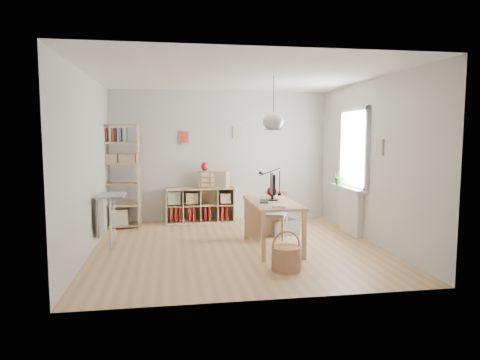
{
  "coord_description": "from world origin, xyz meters",
  "views": [
    {
      "loc": [
        -1.02,
        -6.65,
        1.79
      ],
      "look_at": [
        0.1,
        0.3,
        1.05
      ],
      "focal_mm": 32.0,
      "sensor_mm": 36.0,
      "label": 1
    }
  ],
  "objects": [
    {
      "name": "monitor",
      "position": [
        0.57,
        -0.03,
        0.99
      ],
      "size": [
        0.2,
        0.49,
        0.43
      ],
      "rotation": [
        0.0,
        0.0,
        -0.14
      ],
      "color": "black",
      "rests_on": "desk"
    },
    {
      "name": "chair",
      "position": [
        0.76,
        0.53,
        0.46
      ],
      "size": [
        0.52,
        0.52,
        0.8
      ],
      "rotation": [
        0.0,
        0.0,
        -0.41
      ],
      "color": "#9D9C9F",
      "rests_on": "ground"
    },
    {
      "name": "yarn_ball",
      "position": [
        0.67,
        0.39,
        0.83
      ],
      "size": [
        0.17,
        0.17,
        0.17
      ],
      "primitive_type": "sphere",
      "color": "#500A12",
      "rests_on": "desk"
    },
    {
      "name": "paper_tray",
      "position": [
        0.54,
        -0.65,
        0.76
      ],
      "size": [
        0.28,
        0.31,
        0.03
      ],
      "primitive_type": "cube",
      "rotation": [
        0.0,
        0.0,
        -0.34
      ],
      "color": "silver",
      "rests_on": "desk"
    },
    {
      "name": "ground",
      "position": [
        0.0,
        0.0,
        0.0
      ],
      "size": [
        4.5,
        4.5,
        0.0
      ],
      "primitive_type": "plane",
      "color": "tan",
      "rests_on": "ground"
    },
    {
      "name": "room_shell",
      "position": [
        0.55,
        -0.15,
        2.0
      ],
      "size": [
        4.5,
        4.5,
        4.5
      ],
      "color": "silver",
      "rests_on": "ground"
    },
    {
      "name": "window_unit",
      "position": [
        2.23,
        0.6,
        1.55
      ],
      "size": [
        0.07,
        1.16,
        1.46
      ],
      "color": "white",
      "rests_on": "ground"
    },
    {
      "name": "red_vase",
      "position": [
        -0.35,
        2.04,
        1.15
      ],
      "size": [
        0.15,
        0.15,
        0.18
      ],
      "primitive_type": "ellipsoid",
      "color": "maroon",
      "rests_on": "drawer_chest"
    },
    {
      "name": "cube_shelf",
      "position": [
        -0.47,
        2.08,
        0.3
      ],
      "size": [
        1.4,
        0.38,
        0.72
      ],
      "color": "tan",
      "rests_on": "ground"
    },
    {
      "name": "storage_chest",
      "position": [
        0.92,
        0.78,
        0.19
      ],
      "size": [
        0.7,
        0.74,
        0.57
      ],
      "rotation": [
        0.0,
        0.0,
        0.32
      ],
      "color": "#B1B0AC",
      "rests_on": "ground"
    },
    {
      "name": "tall_bookshelf",
      "position": [
        -2.04,
        1.8,
        1.09
      ],
      "size": [
        0.8,
        0.38,
        2.0
      ],
      "color": "#D8AD7C",
      "rests_on": "ground"
    },
    {
      "name": "drawer_chest",
      "position": [
        -0.17,
        2.04,
        0.89
      ],
      "size": [
        0.66,
        0.48,
        0.34
      ],
      "primitive_type": "cube",
      "rotation": [
        0.0,
        0.0,
        -0.39
      ],
      "color": "tan",
      "rests_on": "cube_shelf"
    },
    {
      "name": "task_lamp",
      "position": [
        0.61,
        0.42,
        1.05
      ],
      "size": [
        0.42,
        0.16,
        0.45
      ],
      "color": "black",
      "rests_on": "desk"
    },
    {
      "name": "side_table",
      "position": [
        -2.04,
        0.35,
        0.67
      ],
      "size": [
        0.4,
        0.55,
        0.85
      ],
      "color": "#9D9C9F",
      "rests_on": "ground"
    },
    {
      "name": "desk",
      "position": [
        0.55,
        -0.15,
        0.66
      ],
      "size": [
        0.7,
        1.5,
        0.75
      ],
      "color": "#D8AD7C",
      "rests_on": "ground"
    },
    {
      "name": "windowsill",
      "position": [
        2.14,
        0.6,
        0.83
      ],
      "size": [
        0.22,
        1.2,
        0.06
      ],
      "primitive_type": "cube",
      "color": "silver",
      "rests_on": "radiator"
    },
    {
      "name": "radiator",
      "position": [
        2.19,
        0.6,
        0.4
      ],
      "size": [
        0.1,
        0.8,
        0.8
      ],
      "primitive_type": "cube",
      "color": "silver",
      "rests_on": "ground"
    },
    {
      "name": "potted_plant",
      "position": [
        2.12,
        0.95,
        1.02
      ],
      "size": [
        0.29,
        0.26,
        0.32
      ],
      "primitive_type": "imported",
      "rotation": [
        0.0,
        0.0,
        -0.03
      ],
      "color": "#295F23",
      "rests_on": "windowsill"
    },
    {
      "name": "wicker_basket",
      "position": [
        0.46,
        -1.29,
        0.17
      ],
      "size": [
        0.39,
        0.39,
        0.54
      ],
      "rotation": [
        0.0,
        0.0,
        0.09
      ],
      "color": "#8E6040",
      "rests_on": "ground"
    },
    {
      "name": "keyboard",
      "position": [
        0.41,
        -0.18,
        0.76
      ],
      "size": [
        0.21,
        0.36,
        0.02
      ],
      "primitive_type": "cube",
      "rotation": [
        0.0,
        0.0,
        -0.24
      ],
      "color": "black",
      "rests_on": "desk"
    }
  ]
}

